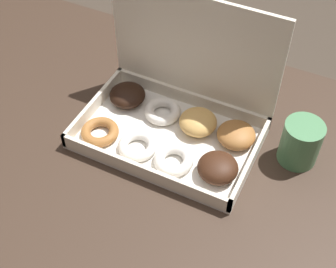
{
  "coord_description": "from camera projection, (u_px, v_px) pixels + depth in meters",
  "views": [
    {
      "loc": [
        0.29,
        -0.53,
        1.45
      ],
      "look_at": [
        0.01,
        0.04,
        0.74
      ],
      "focal_mm": 50.0,
      "sensor_mm": 36.0,
      "label": 1
    }
  ],
  "objects": [
    {
      "name": "dining_table",
      "position": [
        154.0,
        180.0,
        1.02
      ],
      "size": [
        1.29,
        0.76,
        0.73
      ],
      "color": "#38281E",
      "rests_on": "ground_plane"
    },
    {
      "name": "donut_box",
      "position": [
        178.0,
        114.0,
        0.95
      ],
      "size": [
        0.36,
        0.24,
        0.27
      ],
      "color": "silver",
      "rests_on": "dining_table"
    },
    {
      "name": "coffee_mug",
      "position": [
        301.0,
        142.0,
        0.9
      ],
      "size": [
        0.08,
        0.08,
        0.09
      ],
      "color": "#4C8456",
      "rests_on": "dining_table"
    }
  ]
}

